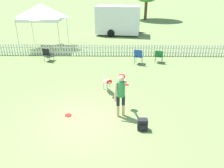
{
  "coord_description": "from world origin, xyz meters",
  "views": [
    {
      "loc": [
        1.06,
        -6.29,
        4.35
      ],
      "look_at": [
        0.92,
        1.69,
        0.76
      ],
      "focal_mm": 35.0,
      "sensor_mm": 36.0,
      "label": 1
    }
  ],
  "objects": [
    {
      "name": "folding_chair_blue_left",
      "position": [
        3.71,
        6.66,
        0.47
      ],
      "size": [
        0.6,
        0.61,
        0.79
      ],
      "rotation": [
        0.0,
        0.0,
        2.86
      ],
      "color": "#333338",
      "rests_on": "ground_plane"
    },
    {
      "name": "frisbee_near_handler",
      "position": [
        -0.67,
        0.52,
        0.01
      ],
      "size": [
        0.25,
        0.25,
        0.02
      ],
      "color": "red",
      "rests_on": "ground_plane"
    },
    {
      "name": "folding_chair_green_right",
      "position": [
        2.42,
        6.36,
        0.56
      ],
      "size": [
        0.62,
        0.64,
        0.93
      ],
      "rotation": [
        0.0,
        0.0,
        2.82
      ],
      "color": "#333338",
      "rests_on": "ground_plane"
    },
    {
      "name": "leaping_dog",
      "position": [
        0.68,
        2.51,
        0.49
      ],
      "size": [
        0.48,
        1.09,
        0.79
      ],
      "rotation": [
        0.0,
        0.0,
        -2.86
      ],
      "color": "beige",
      "rests_on": "ground_plane"
    },
    {
      "name": "frisbee_near_dog",
      "position": [
        1.57,
        3.28,
        0.01
      ],
      "size": [
        0.25,
        0.25,
        0.02
      ],
      "color": "red",
      "rests_on": "ground_plane"
    },
    {
      "name": "equipment_trailer",
      "position": [
        1.26,
        15.17,
        1.4
      ],
      "size": [
        4.98,
        2.78,
        2.67
      ],
      "rotation": [
        0.0,
        0.0,
        -0.14
      ],
      "color": "white",
      "rests_on": "ground_plane"
    },
    {
      "name": "canopy_tent_main",
      "position": [
        -4.31,
        10.13,
        2.65
      ],
      "size": [
        2.91,
        2.91,
        3.21
      ],
      "color": "silver",
      "rests_on": "ground_plane"
    },
    {
      "name": "ground_plane",
      "position": [
        0.0,
        0.0,
        0.0
      ],
      "size": [
        240.0,
        240.0,
        0.0
      ],
      "primitive_type": "plane",
      "color": "olive"
    },
    {
      "name": "folding_chair_center",
      "position": [
        -3.22,
        6.86,
        0.5
      ],
      "size": [
        0.61,
        0.63,
        0.84
      ],
      "rotation": [
        0.0,
        0.0,
        2.84
      ],
      "color": "#333338",
      "rests_on": "ground_plane"
    },
    {
      "name": "picket_fence",
      "position": [
        0.0,
        8.09,
        0.39
      ],
      "size": [
        23.2,
        0.04,
        0.78
      ],
      "color": "silver",
      "rests_on": "ground_plane"
    },
    {
      "name": "handler_person",
      "position": [
        1.25,
        0.61,
        1.0
      ],
      "size": [
        0.45,
        1.05,
        1.59
      ],
      "rotation": [
        0.0,
        0.0,
        0.28
      ],
      "color": "tan",
      "rests_on": "ground_plane"
    },
    {
      "name": "backpack_on_grass",
      "position": [
        1.96,
        -0.29,
        0.2
      ],
      "size": [
        0.33,
        0.26,
        0.4
      ],
      "color": "black",
      "rests_on": "ground_plane"
    }
  ]
}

